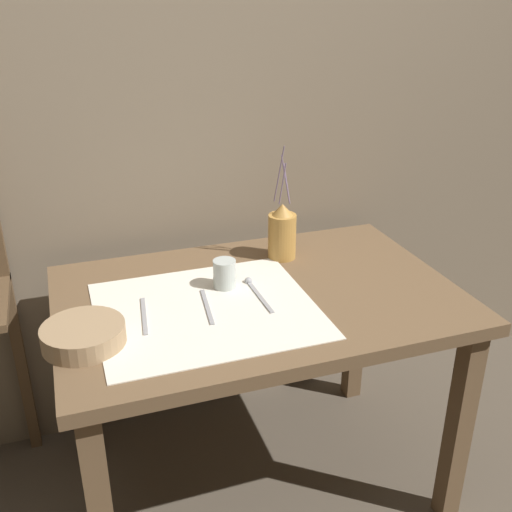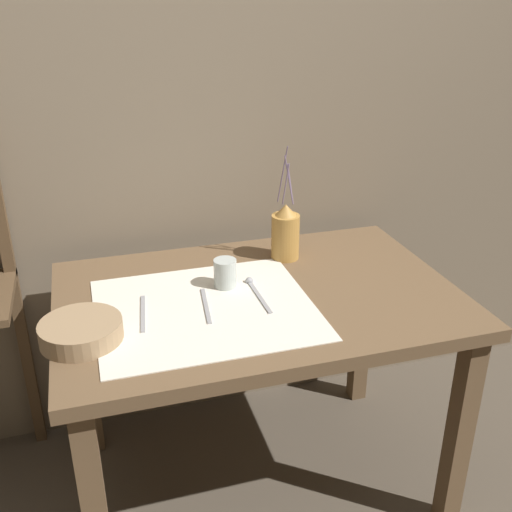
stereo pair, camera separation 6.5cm
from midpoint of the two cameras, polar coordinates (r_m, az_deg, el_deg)
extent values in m
plane|color=brown|center=(2.20, 1.07, -20.47)|extent=(12.00, 12.00, 0.00)
cube|color=#7A6B56|center=(2.07, -2.99, 14.57)|extent=(7.00, 0.06, 2.40)
cube|color=brown|center=(1.77, 1.24, -4.10)|extent=(1.17, 0.78, 0.04)
cube|color=brown|center=(1.95, 19.73, -15.62)|extent=(0.06, 0.06, 0.69)
cube|color=brown|center=(2.18, -15.09, -10.29)|extent=(0.06, 0.06, 0.69)
cube|color=brown|center=(2.40, 10.79, -6.34)|extent=(0.06, 0.06, 0.69)
cube|color=brown|center=(2.14, -21.25, -3.04)|extent=(0.04, 0.04, 1.25)
cube|color=silver|center=(1.68, -3.76, -5.05)|extent=(0.60, 0.53, 0.00)
cylinder|color=#B7843D|center=(1.96, 3.75, 1.83)|extent=(0.09, 0.09, 0.15)
cone|color=#B7843D|center=(1.93, 3.82, 4.40)|extent=(0.07, 0.07, 0.04)
cylinder|color=slate|center=(1.90, 3.53, 7.74)|extent=(0.02, 0.04, 0.19)
cylinder|color=slate|center=(1.89, 4.15, 7.20)|extent=(0.04, 0.01, 0.16)
cylinder|color=slate|center=(1.91, 4.26, 6.86)|extent=(0.02, 0.03, 0.13)
cylinder|color=slate|center=(1.89, 3.84, 6.82)|extent=(0.02, 0.03, 0.14)
cylinder|color=#9E7F5B|center=(1.58, -15.19, -6.95)|extent=(0.21, 0.21, 0.05)
cylinder|color=#B7C1BC|center=(1.78, -1.92, -1.65)|extent=(0.07, 0.07, 0.09)
cube|color=#939399|center=(1.67, -9.63, -5.41)|extent=(0.04, 0.20, 0.00)
cube|color=#939399|center=(1.69, -3.69, -4.73)|extent=(0.03, 0.20, 0.00)
cube|color=#939399|center=(1.73, 1.40, -3.90)|extent=(0.02, 0.20, 0.00)
sphere|color=#939399|center=(1.82, 0.37, -2.39)|extent=(0.02, 0.02, 0.02)
camera|label=1|loc=(0.03, -88.92, 0.49)|focal=42.00mm
camera|label=2|loc=(0.03, 91.08, -0.49)|focal=42.00mm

